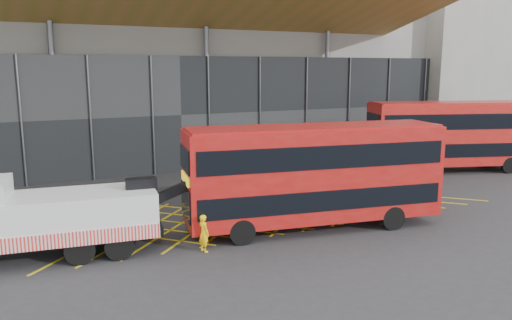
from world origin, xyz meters
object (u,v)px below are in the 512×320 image
worker (204,233)px  bus_towed (314,172)px  recovery_truck (20,215)px  bus_second (455,133)px

worker → bus_towed: bearing=-98.4°
recovery_truck → worker: size_ratio=7.32×
recovery_truck → worker: bearing=-10.6°
worker → recovery_truck: bearing=57.7°
recovery_truck → bus_second: bus_second is taller
recovery_truck → bus_second: bearing=17.5°
bus_towed → recovery_truck: bearing=-177.4°
worker → bus_second: bearing=-85.9°
bus_second → worker: 22.51m
bus_towed → worker: bus_towed is taller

